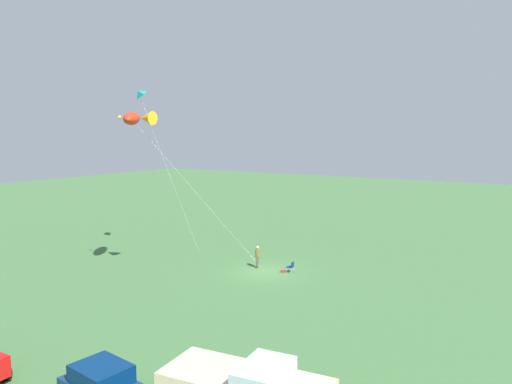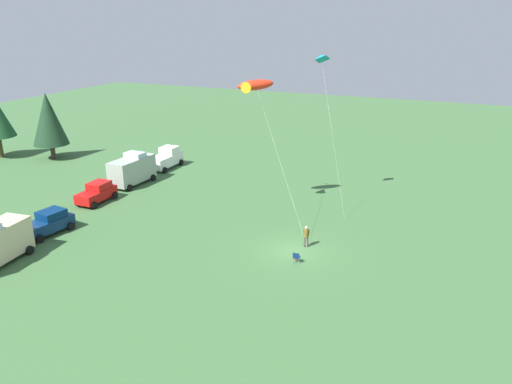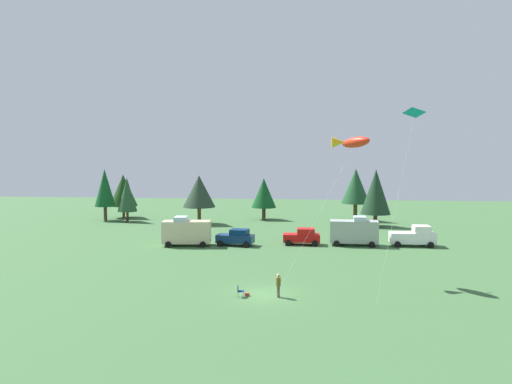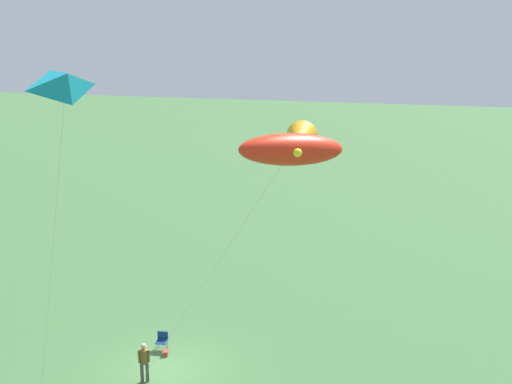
{
  "view_description": "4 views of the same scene",
  "coord_description": "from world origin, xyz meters",
  "views": [
    {
      "loc": [
        -18.75,
        31.45,
        10.43
      ],
      "look_at": [
        0.64,
        0.42,
        6.06
      ],
      "focal_mm": 35.0,
      "sensor_mm": 36.0,
      "label": 1
    },
    {
      "loc": [
        -32.69,
        -11.24,
        16.9
      ],
      "look_at": [
        -0.99,
        2.75,
        4.73
      ],
      "focal_mm": 35.0,
      "sensor_mm": 36.0,
      "label": 2
    },
    {
      "loc": [
        3.3,
        -36.12,
        10.33
      ],
      "look_at": [
        -0.74,
        1.4,
        7.53
      ],
      "focal_mm": 35.0,
      "sensor_mm": 36.0,
      "label": 3
    },
    {
      "loc": [
        25.96,
        9.27,
        15.48
      ],
      "look_at": [
        -1.59,
        3.58,
        7.66
      ],
      "focal_mm": 50.0,
      "sensor_mm": 36.0,
      "label": 4
    }
  ],
  "objects": [
    {
      "name": "kite_large_fish",
      "position": [
        6.76,
        6.38,
        11.39
      ],
      "size": [
        7.62,
        8.77,
        11.97
      ],
      "color": "red",
      "rests_on": "ground"
    },
    {
      "name": "ground_plane",
      "position": [
        0.0,
        0.0,
        0.0
      ],
      "size": [
        160.0,
        160.0,
        0.0
      ],
      "primitive_type": "plane",
      "color": "#3B6437"
    },
    {
      "name": "person_kite_flyer",
      "position": [
        1.11,
        -0.56,
        1.02
      ],
      "size": [
        0.44,
        0.51,
        1.74
      ],
      "rotation": [
        0.0,
        0.0,
        0.38
      ],
      "color": "#4C4639",
      "rests_on": "ground"
    },
    {
      "name": "kite_delta_teal",
      "position": [
        11.0,
        1.84,
        13.51
      ],
      "size": [
        3.91,
        4.49,
        13.97
      ],
      "color": "teal",
      "rests_on": "ground"
    },
    {
      "name": "backpack_on_grass",
      "position": [
        -1.2,
        -0.46,
        0.11
      ],
      "size": [
        0.36,
        0.28,
        0.22
      ],
      "primitive_type": "cube",
      "rotation": [
        0.0,
        0.0,
        3.36
      ],
      "color": "#A03326",
      "rests_on": "ground"
    },
    {
      "name": "folding_chair",
      "position": [
        -1.71,
        -0.77,
        0.49
      ],
      "size": [
        0.52,
        0.52,
        0.82
      ],
      "rotation": [
        0.0,
        0.0,
        0.08
      ],
      "color": "navy",
      "rests_on": "ground"
    }
  ]
}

